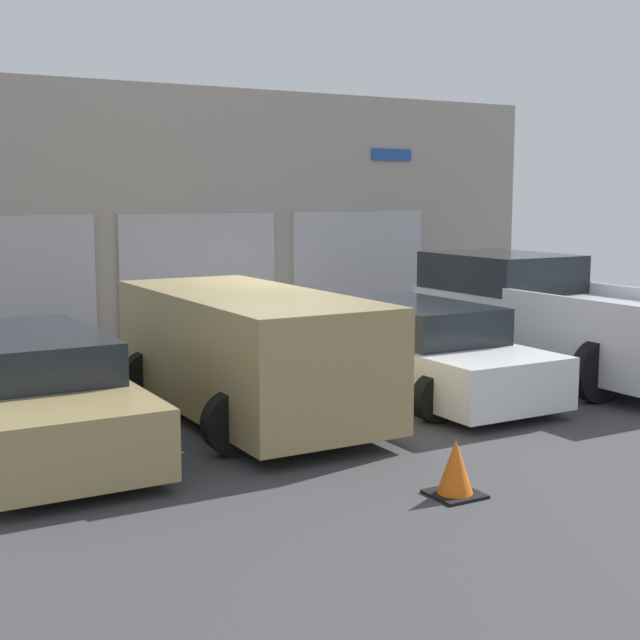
# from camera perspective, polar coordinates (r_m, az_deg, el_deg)

# --- Properties ---
(ground_plane) EXTENTS (28.00, 28.00, 0.00)m
(ground_plane) POSITION_cam_1_polar(r_m,az_deg,el_deg) (13.28, -1.98, -4.22)
(ground_plane) COLOR #3D3D3F
(shophouse_building) EXTENTS (13.85, 0.68, 4.66)m
(shophouse_building) POSITION_cam_1_polar(r_m,az_deg,el_deg) (15.97, -7.56, 6.05)
(shophouse_building) COLOR #9E9389
(shophouse_building) RESTS_ON ground
(pickup_truck) EXTENTS (2.56, 5.16, 1.84)m
(pickup_truck) POSITION_cam_1_polar(r_m,az_deg,el_deg) (14.54, 14.39, 0.10)
(pickup_truck) COLOR silver
(pickup_truck) RESTS_ON ground
(sedan_white) EXTENTS (2.10, 4.38, 1.30)m
(sedan_white) POSITION_cam_1_polar(r_m,az_deg,el_deg) (12.69, 6.33, -2.04)
(sedan_white) COLOR white
(sedan_white) RESTS_ON ground
(sedan_side) EXTENTS (2.37, 4.58, 1.60)m
(sedan_side) POSITION_cam_1_polar(r_m,az_deg,el_deg) (11.28, -4.68, -1.92)
(sedan_side) COLOR #9E8956
(sedan_side) RESTS_ON ground
(van_right) EXTENTS (2.14, 4.79, 1.29)m
(van_right) POSITION_cam_1_polar(r_m,az_deg,el_deg) (10.53, -18.10, -4.46)
(van_right) COLOR #9E8956
(van_right) RESTS_ON ground
(parking_stripe_left) EXTENTS (0.12, 2.20, 0.01)m
(parking_stripe_left) POSITION_cam_1_polar(r_m,az_deg,el_deg) (10.98, -11.02, -6.97)
(parking_stripe_left) COLOR gold
(parking_stripe_left) RESTS_ON ground
(parking_stripe_centre) EXTENTS (0.12, 2.20, 0.01)m
(parking_stripe_centre) POSITION_cam_1_polar(r_m,az_deg,el_deg) (12.07, 1.18, -5.45)
(parking_stripe_centre) COLOR gold
(parking_stripe_centre) RESTS_ON ground
(parking_stripe_right) EXTENTS (0.12, 2.20, 0.01)m
(parking_stripe_right) POSITION_cam_1_polar(r_m,az_deg,el_deg) (13.60, 10.95, -4.05)
(parking_stripe_right) COLOR gold
(parking_stripe_right) RESTS_ON ground
(parking_stripe_far_right) EXTENTS (0.12, 2.20, 0.01)m
(parking_stripe_far_right) POSITION_cam_1_polar(r_m,az_deg,el_deg) (15.45, 18.54, -2.88)
(parking_stripe_far_right) COLOR gold
(parking_stripe_far_right) RESTS_ON ground
(traffic_cone) EXTENTS (0.47, 0.47, 0.55)m
(traffic_cone) POSITION_cam_1_polar(r_m,az_deg,el_deg) (8.58, 8.66, -9.46)
(traffic_cone) COLOR black
(traffic_cone) RESTS_ON ground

